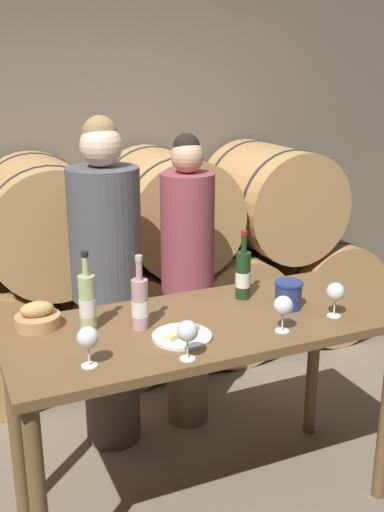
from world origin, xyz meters
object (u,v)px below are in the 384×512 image
wine_bottle_white (87,302)px  wine_glass_center (283,306)px  blue_crock (288,294)px  wine_glass_far_left (88,338)px  wine_bottle_rose (140,303)px  cheese_plate (182,336)px  tasting_table (205,349)px  wine_bottle_red (243,275)px  person_left (108,287)px  person_right (188,282)px  wine_glass_right (336,292)px  bread_basket (38,318)px  wine_glass_left (187,332)px

wine_bottle_white → wine_glass_center: (0.72, -0.34, -0.01)m
blue_crock → wine_glass_far_left: wine_glass_far_left is taller
blue_crock → wine_glass_center: (-0.16, -0.20, 0.04)m
blue_crock → wine_bottle_rose: bearing=175.0°
cheese_plate → wine_glass_far_left: (-0.40, -0.08, 0.10)m
tasting_table → wine_bottle_rose: bearing=171.2°
wine_bottle_white → wine_bottle_red: bearing=4.1°
tasting_table → person_left: person_left is taller
person_left → person_right: bearing=-0.0°
wine_glass_right → blue_crock: bearing=128.9°
person_left → wine_bottle_rose: 0.66m
wine_bottle_white → blue_crock: 0.89m
bread_basket → cheese_plate: bearing=-33.8°
wine_bottle_white → wine_glass_center: size_ratio=2.19×
bread_basket → wine_glass_right: wine_glass_right is taller
wine_bottle_white → bread_basket: wine_bottle_white is taller
tasting_table → bread_basket: size_ratio=9.07×
wine_glass_far_left → wine_bottle_white: bearing=76.0°
wine_bottle_rose → blue_crock: size_ratio=2.48×
bread_basket → wine_glass_right: bearing=-18.7°
tasting_table → cheese_plate: size_ratio=7.06×
person_left → bread_basket: size_ratio=9.36×
wine_bottle_rose → wine_glass_far_left: size_ratio=2.05×
wine_glass_center → wine_glass_far_left: bearing=178.3°
person_right → bread_basket: size_ratio=8.81×
person_right → wine_glass_far_left: person_right is taller
wine_bottle_rose → person_left: bearing=86.4°
bread_basket → wine_bottle_rose: bearing=-25.3°
person_right → blue_crock: bearing=-74.9°
wine_glass_far_left → wine_glass_center: 0.80m
wine_bottle_red → wine_glass_right: (0.26, -0.35, -0.01)m
wine_glass_right → wine_bottle_rose: bearing=164.7°
bread_basket → wine_bottle_white: bearing=-30.2°
cheese_plate → wine_glass_center: (0.40, -0.11, 0.10)m
wine_bottle_rose → cheese_plate: 0.22m
wine_bottle_white → wine_glass_far_left: (-0.08, -0.31, -0.01)m
cheese_plate → wine_glass_left: bearing=-106.4°
tasting_table → wine_glass_right: (0.53, -0.18, 0.24)m
wine_bottle_red → wine_bottle_rose: bearing=-166.9°
person_left → bread_basket: bearing=-133.0°
bread_basket → wine_glass_far_left: size_ratio=1.21×
wine_bottle_white → cheese_plate: (0.32, -0.23, -0.11)m
bread_basket → blue_crock: bearing=-12.8°
tasting_table → person_right: 0.72m
person_left → wine_bottle_red: size_ratio=5.35×
wine_glass_left → wine_glass_right: size_ratio=1.00×
wine_bottle_rose → wine_glass_left: (0.07, -0.33, -0.00)m
blue_crock → wine_glass_left: size_ratio=0.83×
wine_bottle_white → wine_glass_left: size_ratio=2.19×
wine_glass_far_left → wine_bottle_red: bearing=24.0°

